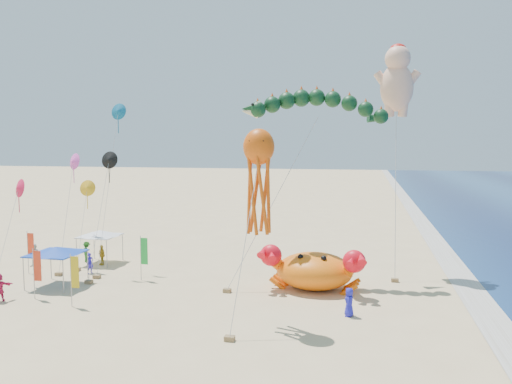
# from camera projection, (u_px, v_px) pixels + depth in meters

# --- Properties ---
(ground) EXTENTS (320.00, 320.00, 0.00)m
(ground) POSITION_uv_depth(u_px,v_px,m) (280.00, 299.00, 31.17)
(ground) COLOR #D1B784
(ground) RESTS_ON ground
(foam_strip) EXTENTS (320.00, 320.00, 0.00)m
(foam_strip) POSITION_uv_depth(u_px,v_px,m) (486.00, 313.00, 28.61)
(foam_strip) COLOR silver
(foam_strip) RESTS_ON ground
(crab_inflatable) EXTENTS (6.92, 4.74, 3.03)m
(crab_inflatable) POSITION_uv_depth(u_px,v_px,m) (314.00, 270.00, 33.15)
(crab_inflatable) COLOR orange
(crab_inflatable) RESTS_ON ground
(dragon_kite) EXTENTS (10.58, 7.16, 13.14)m
(dragon_kite) POSITION_uv_depth(u_px,v_px,m) (316.00, 110.00, 34.70)
(dragon_kite) COLOR black
(dragon_kite) RESTS_ON ground
(cherub_kite) EXTENTS (2.43, 4.78, 17.04)m
(cherub_kite) POSITION_uv_depth(u_px,v_px,m) (397.00, 78.00, 37.07)
(cherub_kite) COLOR #FFBD9B
(cherub_kite) RESTS_ON ground
(octopus_kite) EXTENTS (1.93, 3.89, 10.48)m
(octopus_kite) POSITION_uv_depth(u_px,v_px,m) (259.00, 174.00, 26.45)
(octopus_kite) COLOR #DE520B
(octopus_kite) RESTS_ON ground
(canopy_blue) EXTENTS (3.49, 3.49, 2.71)m
(canopy_blue) POSITION_uv_depth(u_px,v_px,m) (56.00, 250.00, 33.90)
(canopy_blue) COLOR gray
(canopy_blue) RESTS_ON ground
(canopy_white) EXTENTS (3.14, 3.14, 2.71)m
(canopy_white) POSITION_uv_depth(u_px,v_px,m) (100.00, 233.00, 40.36)
(canopy_white) COLOR gray
(canopy_white) RESTS_ON ground
(feather_flags) EXTENTS (9.63, 6.33, 3.20)m
(feather_flags) POSITION_uv_depth(u_px,v_px,m) (72.00, 259.00, 33.25)
(feather_flags) COLOR gray
(feather_flags) RESTS_ON ground
(beachgoers) EXTENTS (25.38, 11.77, 1.83)m
(beachgoers) POSITION_uv_depth(u_px,v_px,m) (81.00, 267.00, 35.73)
(beachgoers) COLOR #CE2058
(beachgoers) RESTS_ON ground
(small_kites) EXTENTS (6.33, 9.37, 12.84)m
(small_kites) POSITION_uv_depth(u_px,v_px,m) (81.00, 173.00, 37.31)
(small_kites) COLOR gold
(small_kites) RESTS_ON ground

